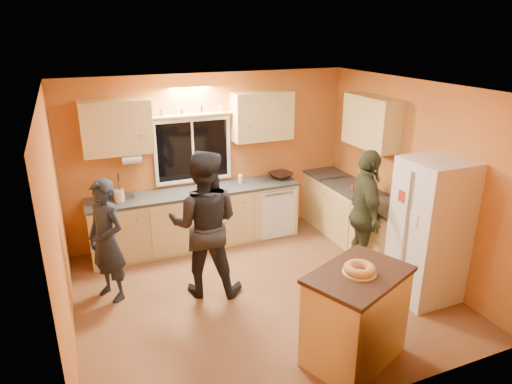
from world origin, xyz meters
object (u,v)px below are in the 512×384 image
refrigerator (430,231)px  person_right (365,214)px  person_left (107,241)px  person_center (204,224)px  island (355,316)px

refrigerator → person_right: size_ratio=1.02×
person_right → person_left: bearing=97.6°
person_center → person_right: size_ratio=1.07×
refrigerator → person_right: 0.87m
refrigerator → person_center: (-2.51, 1.16, 0.04)m
person_center → person_left: bearing=9.1°
person_right → refrigerator: bearing=-133.5°
person_left → person_center: size_ratio=0.83×
refrigerator → person_right: (-0.39, 0.77, -0.02)m
refrigerator → person_left: bearing=158.0°
person_center → person_right: person_center is taller
island → person_left: (-2.17, 2.14, 0.27)m
person_left → person_right: size_ratio=0.89×
island → person_center: (-1.02, 1.82, 0.43)m
person_left → person_right: 3.34m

